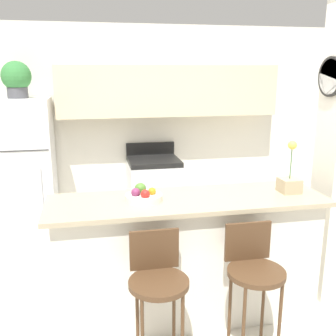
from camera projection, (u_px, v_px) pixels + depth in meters
ground_plane at (187, 314)px, 3.29m from camera, size 14.00×14.00×0.00m
wall_back at (154, 113)px, 5.05m from camera, size 5.60×0.38×2.55m
counter_bar at (187, 258)px, 3.17m from camera, size 2.17×0.65×1.02m
refrigerator at (25, 171)px, 4.60m from camera, size 0.67×0.66×1.69m
stove_range at (154, 193)px, 5.03m from camera, size 0.63×0.59×1.07m
bar_stool_left at (158, 282)px, 2.57m from camera, size 0.40×0.40×0.95m
bar_stool_right at (254, 272)px, 2.70m from camera, size 0.40×0.40×0.95m
potted_plant_on_fridge at (16, 78)px, 4.35m from camera, size 0.33×0.33×0.41m
orchid_vase at (290, 181)px, 3.18m from camera, size 0.16×0.16×0.42m
fruit_bowl at (143, 196)px, 2.98m from camera, size 0.28×0.28×0.12m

